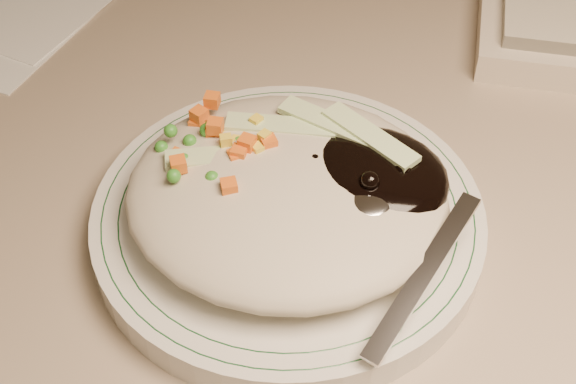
# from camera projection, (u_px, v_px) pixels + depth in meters

# --- Properties ---
(desk) EXTENTS (1.40, 0.70, 0.74)m
(desk) POSITION_uv_depth(u_px,v_px,m) (365.00, 251.00, 0.76)
(desk) COLOR gray
(desk) RESTS_ON ground
(plate) EXTENTS (0.24, 0.24, 0.02)m
(plate) POSITION_uv_depth(u_px,v_px,m) (288.00, 221.00, 0.50)
(plate) COLOR silver
(plate) RESTS_ON desk
(plate_rim) EXTENTS (0.23, 0.23, 0.00)m
(plate_rim) POSITION_uv_depth(u_px,v_px,m) (288.00, 210.00, 0.49)
(plate_rim) COLOR #144723
(plate_rim) RESTS_ON plate
(meal) EXTENTS (0.21, 0.19, 0.05)m
(meal) POSITION_uv_depth(u_px,v_px,m) (295.00, 187.00, 0.48)
(meal) COLOR #AEA68D
(meal) RESTS_ON plate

